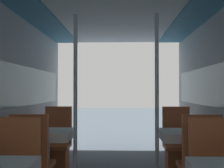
{
  "coord_description": "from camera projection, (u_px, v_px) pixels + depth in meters",
  "views": [
    {
      "loc": [
        0.07,
        -1.27,
        1.25
      ],
      "look_at": [
        -0.05,
        2.85,
        1.33
      ],
      "focal_mm": 50.0,
      "sensor_mm": 36.0,
      "label": 1
    }
  ],
  "objects": [
    {
      "name": "dining_table_right_1",
      "position": [
        187.0,
        139.0,
        3.95
      ],
      "size": [
        0.66,
        0.66,
        0.73
      ],
      "color": "#4C4C51",
      "rests_on": "ground_plane"
    },
    {
      "name": "chair_right_far_1",
      "position": [
        178.0,
        155.0,
        4.55
      ],
      "size": [
        0.41,
        0.41,
        1.0
      ],
      "rotation": [
        0.0,
        0.0,
        3.14
      ],
      "color": "brown",
      "rests_on": "ground_plane"
    },
    {
      "name": "dining_table_left_1",
      "position": [
        46.0,
        138.0,
        4.0
      ],
      "size": [
        0.66,
        0.66,
        0.73
      ],
      "color": "#4C4C51",
      "rests_on": "ground_plane"
    },
    {
      "name": "support_pole_right_1",
      "position": [
        157.0,
        101.0,
        3.97
      ],
      "size": [
        0.05,
        0.05,
        2.23
      ],
      "color": "silver",
      "rests_on": "ground_plane"
    },
    {
      "name": "chair_left_far_1",
      "position": [
        56.0,
        154.0,
        4.61
      ],
      "size": [
        0.41,
        0.41,
        1.0
      ],
      "rotation": [
        0.0,
        0.0,
        3.14
      ],
      "color": "brown",
      "rests_on": "ground_plane"
    },
    {
      "name": "support_pole_left_1",
      "position": [
        75.0,
        101.0,
        4.0
      ],
      "size": [
        0.05,
        0.05,
        2.23
      ],
      "color": "silver",
      "rests_on": "ground_plane"
    }
  ]
}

